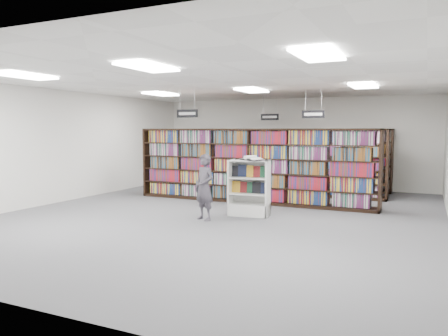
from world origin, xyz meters
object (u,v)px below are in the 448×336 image
at_px(bookshelf_row_near, 251,166).
at_px(shopper, 204,187).
at_px(endcap_display, 249,196).
at_px(open_book, 251,159).

bearing_deg(bookshelf_row_near, shopper, -91.95).
height_order(bookshelf_row_near, endcap_display, bookshelf_row_near).
bearing_deg(shopper, endcap_display, 72.90).
distance_m(endcap_display, open_book, 0.92).
bearing_deg(shopper, open_book, 68.13).
height_order(open_book, shopper, shopper).
distance_m(endcap_display, shopper, 1.23).
xyz_separation_m(bookshelf_row_near, open_book, (0.71, -1.84, 0.33)).
distance_m(bookshelf_row_near, endcap_display, 1.96).
bearing_deg(endcap_display, shopper, -134.64).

